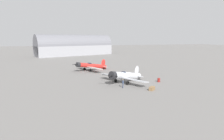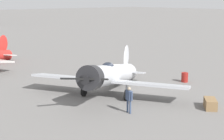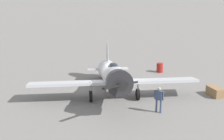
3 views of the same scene
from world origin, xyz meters
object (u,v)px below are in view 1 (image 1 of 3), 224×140
Objects in this scene: airplane_mid_apron at (91,66)px; fuel_drum at (159,80)px; airplane_foreground at (125,76)px; equipment_crate at (152,88)px; ground_crew_mechanic at (123,83)px.

airplane_mid_apron is 22.02m from fuel_drum.
equipment_crate is at bearing 82.88° from airplane_foreground.
equipment_crate is at bearing 158.22° from ground_crew_mechanic.
airplane_foreground reaches higher than equipment_crate.
equipment_crate is (-4.69, 2.96, -0.71)m from ground_crew_mechanic.
fuel_drum is (-4.57, -5.47, 0.09)m from equipment_crate.
ground_crew_mechanic is at bearing -32.23° from equipment_crate.
ground_crew_mechanic is 9.62m from fuel_drum.
ground_crew_mechanic is 5.59m from equipment_crate.
fuel_drum is at bearing -129.89° from equipment_crate.
airplane_mid_apron is 6.33× the size of ground_crew_mechanic.
airplane_mid_apron reaches higher than equipment_crate.
airplane_foreground reaches higher than airplane_mid_apron.
ground_crew_mechanic is 2.04× the size of fuel_drum.
airplane_foreground is 4.43m from ground_crew_mechanic.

